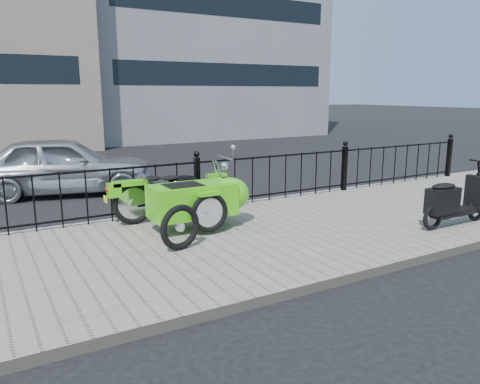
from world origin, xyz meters
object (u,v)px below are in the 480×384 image
motorcycle_sidecar (199,197)px  sedan_car (63,165)px  scooter (452,202)px  spare_tire (180,227)px

motorcycle_sidecar → sedan_car: size_ratio=0.60×
scooter → sedan_car: size_ratio=0.40×
motorcycle_sidecar → scooter: size_ratio=1.52×
motorcycle_sidecar → scooter: scooter is taller
spare_tire → motorcycle_sidecar: bearing=52.4°
scooter → motorcycle_sidecar: bearing=149.8°
motorcycle_sidecar → spare_tire: 1.19m
sedan_car → scooter: bearing=-128.1°
scooter → sedan_car: sedan_car is taller
spare_tire → sedan_car: bearing=97.1°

